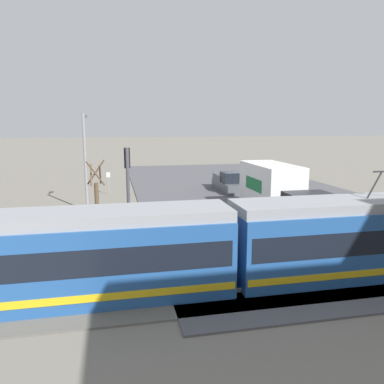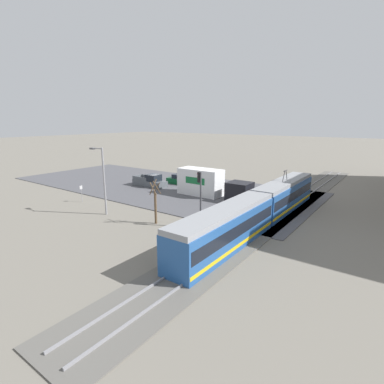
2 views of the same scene
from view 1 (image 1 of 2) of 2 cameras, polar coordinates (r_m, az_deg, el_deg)
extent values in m
plane|color=slate|center=(36.33, 7.54, 0.13)|extent=(320.00, 320.00, 0.00)
cube|color=#4C4C51|center=(36.32, 7.55, 0.19)|extent=(20.24, 47.21, 0.08)
cube|color=#235193|center=(17.92, 26.61, -6.49)|extent=(12.82, 2.51, 2.84)
cube|color=black|center=(17.83, 26.69, -5.45)|extent=(12.44, 2.54, 0.95)
cube|color=gold|center=(18.18, 26.38, -9.15)|extent=(12.69, 2.55, 0.27)
cube|color=gray|center=(17.55, 27.03, -1.41)|extent=(12.82, 2.31, 0.41)
cube|color=#235193|center=(14.34, -20.36, -10.09)|extent=(12.82, 2.51, 2.84)
cube|color=black|center=(14.23, -20.45, -8.81)|extent=(12.44, 2.54, 0.95)
cube|color=gold|center=(14.66, -20.14, -13.31)|extent=(12.69, 2.55, 0.27)
cube|color=gray|center=(13.88, -20.78, -3.79)|extent=(12.82, 2.31, 0.41)
cylinder|color=#2D2D33|center=(17.15, 26.06, 0.97)|extent=(0.66, 0.07, 1.15)
cube|color=black|center=(22.34, 17.78, -3.33)|extent=(2.59, 2.81, 2.38)
cube|color=white|center=(27.29, 11.87, 0.54)|extent=(2.59, 5.96, 3.49)
cube|color=#196B38|center=(26.74, 9.33, 1.19)|extent=(0.02, 2.98, 0.87)
cube|color=#4C5156|center=(35.94, 5.68, 0.92)|extent=(1.97, 5.54, 0.90)
cube|color=black|center=(35.07, 6.09, 2.24)|extent=(1.82, 1.88, 0.98)
cube|color=#4C5156|center=(36.68, 3.80, 2.27)|extent=(0.12, 2.77, 0.53)
cube|color=#4C5156|center=(37.21, 6.50, 2.34)|extent=(0.12, 2.77, 0.53)
cube|color=#4C5156|center=(38.35, 4.50, 2.61)|extent=(1.82, 0.22, 0.53)
cube|color=red|center=(38.28, 3.35, 1.94)|extent=(0.14, 0.04, 0.18)
cube|color=#0C4723|center=(34.92, 13.29, 0.39)|extent=(1.78, 4.24, 0.86)
cube|color=black|center=(34.81, 13.34, 1.59)|extent=(1.53, 2.21, 0.63)
cylinder|color=#47474C|center=(17.97, -9.64, -1.77)|extent=(0.16, 0.16, 5.26)
cube|color=black|center=(17.83, -9.87, 5.13)|extent=(0.28, 0.22, 0.95)
sphere|color=red|center=(17.93, -9.92, 6.18)|extent=(0.18, 0.18, 0.18)
sphere|color=#3C2C06|center=(17.95, -9.88, 5.17)|extent=(0.18, 0.18, 0.18)
sphere|color=black|center=(17.98, -9.85, 4.15)|extent=(0.18, 0.18, 0.18)
cylinder|color=brown|center=(22.27, -14.24, -2.53)|extent=(0.24, 0.24, 3.04)
cylinder|color=brown|center=(21.94, -15.12, 2.55)|extent=(0.09, 0.86, 1.17)
cylinder|color=brown|center=(21.66, -14.51, 2.77)|extent=(1.03, 0.09, 1.42)
cylinder|color=brown|center=(21.91, -13.82, 2.60)|extent=(0.09, 0.86, 1.17)
cylinder|color=brown|center=(22.16, -14.46, 2.93)|extent=(1.03, 0.09, 1.42)
cylinder|color=gray|center=(28.20, -15.94, 4.22)|extent=(0.20, 0.20, 7.11)
cylinder|color=gray|center=(28.87, -16.17, 11.18)|extent=(0.12, 1.60, 0.12)
cube|color=#515156|center=(29.62, -16.06, 11.04)|extent=(0.36, 0.60, 0.18)
cylinder|color=gray|center=(34.88, -12.59, 1.26)|extent=(0.06, 0.06, 2.05)
cube|color=white|center=(34.80, -12.65, 2.57)|extent=(0.32, 0.02, 0.44)
cube|color=red|center=(34.81, -12.65, 2.57)|extent=(0.31, 0.01, 0.10)
camera|label=2|loc=(21.86, -96.55, 8.20)|focal=28.00mm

